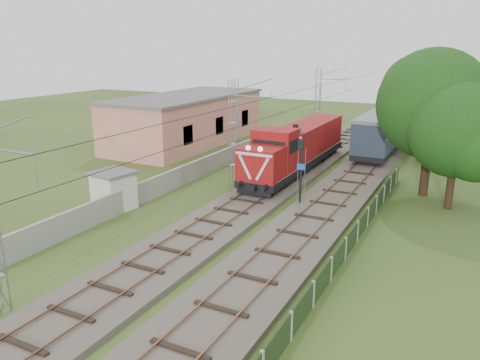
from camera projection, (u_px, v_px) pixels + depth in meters
The scene contains 15 objects.
ground at pixel (177, 251), 24.30m from camera, with size 140.00×140.00×0.00m, color #34491B.
track_main at pixel (239, 208), 30.25m from camera, with size 4.20×70.00×0.45m.
track_side at pixel (362, 171), 39.19m from camera, with size 4.20×80.00×0.45m.
catenary at pixel (234, 133), 34.74m from camera, with size 3.31×70.00×8.00m.
boundary_wall at pixel (195, 170), 37.21m from camera, with size 0.25×40.00×1.50m, color #9E9E99.
station_building at pixel (187, 119), 50.66m from camera, with size 8.40×20.40×5.22m.
fence at pixel (345, 249), 23.21m from camera, with size 0.12×32.00×1.20m.
locomotive at pixel (297, 147), 38.69m from camera, with size 2.98×17.03×4.32m.
coach_rake at pixel (418, 101), 68.51m from camera, with size 3.04×67.87×3.52m.
signal_post at pixel (301, 157), 30.01m from camera, with size 0.55×0.43×4.95m.
relay_hut at pixel (114, 190), 30.29m from camera, with size 2.83×2.83×2.53m.
tree_a at pixel (434, 105), 31.67m from camera, with size 7.91×7.53×10.25m.
tree_b at pixel (459, 131), 29.21m from camera, with size 6.37×6.06×8.25m.
tree_c at pixel (442, 105), 43.93m from camera, with size 6.02×5.74×7.81m.
tree_d at pixel (479, 99), 51.75m from camera, with size 5.70×5.43×7.39m.
Camera 1 is at (13.04, -18.41, 10.31)m, focal length 35.00 mm.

